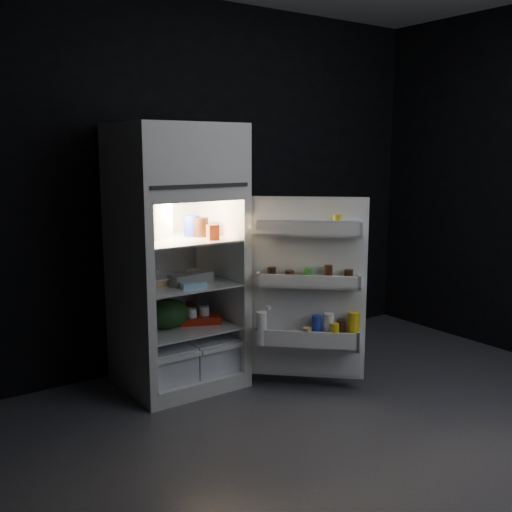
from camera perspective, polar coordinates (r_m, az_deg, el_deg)
floor at (r=3.64m, az=10.15°, el=-16.34°), size 4.00×3.40×0.00m
wall_back at (r=4.62m, az=-4.49°, el=6.82°), size 4.00×0.00×2.70m
refrigerator at (r=4.09m, az=-7.76°, el=0.78°), size 0.76×0.71×1.78m
fridge_door at (r=3.98m, az=5.11°, el=-3.38°), size 0.66×0.63×1.22m
milk_jug at (r=4.03m, az=-9.28°, el=3.33°), size 0.15×0.15×0.24m
mayo_jar at (r=4.13m, az=-6.14°, el=2.87°), size 0.12×0.12×0.14m
jam_jar at (r=4.10m, az=-5.32°, el=2.76°), size 0.14×0.14×0.13m
amber_bottle at (r=4.02m, az=-11.85°, el=3.10°), size 0.09×0.09×0.22m
small_carton at (r=3.94m, az=-4.14°, el=2.27°), size 0.08×0.06×0.10m
egg_carton at (r=4.04m, az=-6.23°, el=-2.13°), size 0.31×0.15×0.07m
pie at (r=4.10m, az=-9.64°, el=-2.24°), size 0.38×0.38×0.04m
flat_package at (r=3.90m, az=-5.98°, el=-2.78°), size 0.17×0.10×0.04m
wrapped_pkg at (r=4.26m, az=-6.10°, el=-1.63°), size 0.14×0.13×0.05m
produce_bag at (r=4.08m, az=-8.43°, el=-5.46°), size 0.35×0.32×0.20m
yogurt_tray at (r=4.19m, az=-5.42°, el=-6.03°), size 0.33×0.26×0.05m
small_can_red at (r=4.41m, az=-6.35°, el=-4.94°), size 0.08×0.08×0.09m
small_can_silver at (r=4.35m, az=-5.06°, el=-5.15°), size 0.10×0.10×0.09m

